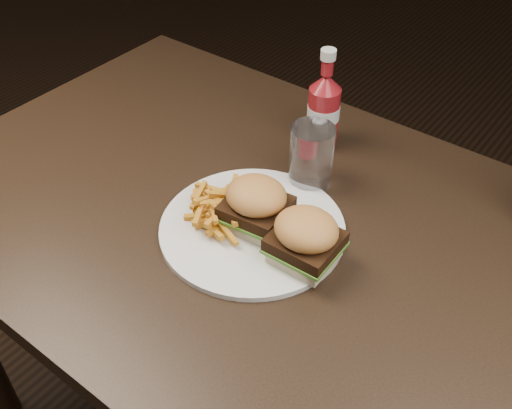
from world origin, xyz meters
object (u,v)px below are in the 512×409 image
Objects in this scene: dining_table at (250,220)px; plate at (252,228)px; tumbler at (311,158)px; ketchup_bottle at (323,117)px.

dining_table is 3.90× the size of plate.
plate is at bearing -47.06° from dining_table.
plate reaches higher than dining_table.
ketchup_bottle is at bearing 113.43° from tumbler.
tumbler is at bearing 88.37° from plate.
ketchup_bottle reaches higher than tumbler.
ketchup_bottle reaches higher than dining_table.
ketchup_bottle is 0.99× the size of tumbler.
tumbler is (0.04, 0.13, 0.08)m from dining_table.
ketchup_bottle is (-0.05, 0.28, 0.06)m from plate.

